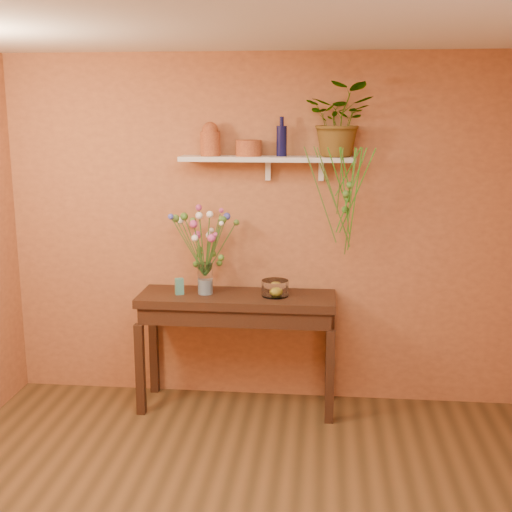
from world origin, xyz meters
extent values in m
plane|color=silver|center=(0.00, 0.00, 2.70)|extent=(4.00, 4.00, 0.00)
cube|color=#C37844|center=(0.00, 2.00, 1.35)|extent=(4.00, 0.04, 2.70)
cube|color=#3C2416|center=(-0.17, 1.74, 0.87)|extent=(1.49, 0.48, 0.06)
cube|color=#3C2416|center=(-0.17, 1.74, 0.78)|extent=(1.43, 0.44, 0.13)
cube|color=#3C2416|center=(-0.88, 1.53, 0.36)|extent=(0.06, 0.06, 0.71)
cube|color=#3C2416|center=(0.55, 1.53, 0.36)|extent=(0.06, 0.06, 0.71)
cube|color=#3C2416|center=(-0.88, 1.95, 0.36)|extent=(0.06, 0.06, 0.71)
cube|color=#3C2416|center=(0.55, 1.95, 0.36)|extent=(0.06, 0.06, 0.71)
cube|color=white|center=(0.05, 1.87, 1.92)|extent=(1.30, 0.24, 0.04)
cube|color=white|center=(0.05, 1.97, 1.83)|extent=(0.04, 0.05, 0.15)
cube|color=white|center=(0.45, 1.97, 1.83)|extent=(0.04, 0.05, 0.15)
cylinder|color=#BA632C|center=(-0.38, 1.88, 2.03)|extent=(0.19, 0.19, 0.18)
sphere|color=#BA632C|center=(-0.38, 1.88, 2.13)|extent=(0.12, 0.12, 0.12)
cylinder|color=#BA632C|center=(-0.09, 1.89, 2.00)|extent=(0.24, 0.24, 0.12)
cylinder|color=#0D0E39|center=(0.16, 1.89, 2.05)|extent=(0.08, 0.08, 0.22)
cylinder|color=#0D0E39|center=(0.16, 1.89, 2.19)|extent=(0.03, 0.03, 0.07)
imported|color=#467629|center=(0.58, 1.90, 2.20)|extent=(0.54, 0.49, 0.53)
cylinder|color=#467629|center=(0.66, 1.69, 1.62)|extent=(0.06, 0.32, 0.81)
cylinder|color=green|center=(0.56, 1.72, 1.83)|extent=(0.14, 0.17, 0.39)
cylinder|color=green|center=(0.62, 1.74, 1.70)|extent=(0.10, 0.15, 0.64)
cylinder|color=#467629|center=(0.59, 1.72, 1.77)|extent=(0.04, 0.31, 0.51)
cylinder|color=green|center=(0.67, 1.74, 1.76)|extent=(0.04, 0.15, 0.51)
cylinder|color=green|center=(0.67, 1.71, 1.70)|extent=(0.21, 0.15, 0.63)
cylinder|color=#467629|center=(0.53, 1.79, 1.68)|extent=(0.27, 0.08, 0.69)
cylinder|color=green|center=(0.63, 1.73, 1.83)|extent=(0.09, 0.09, 0.38)
cylinder|color=green|center=(0.64, 1.75, 1.84)|extent=(0.18, 0.14, 0.37)
cylinder|color=#467629|center=(0.45, 1.75, 1.67)|extent=(0.25, 0.06, 0.71)
cylinder|color=green|center=(0.70, 1.74, 1.63)|extent=(0.08, 0.21, 0.77)
cylinder|color=green|center=(0.71, 1.72, 1.70)|extent=(0.23, 0.33, 0.65)
cylinder|color=#467629|center=(0.55, 1.71, 1.65)|extent=(0.26, 0.16, 0.74)
sphere|color=#467629|center=(0.66, 1.72, 1.75)|extent=(0.05, 0.05, 0.05)
sphere|color=#467629|center=(0.63, 1.80, 1.56)|extent=(0.05, 0.05, 0.05)
sphere|color=#467629|center=(0.63, 1.73, 1.68)|extent=(0.05, 0.05, 0.05)
sphere|color=#467629|center=(0.65, 1.76, 1.64)|extent=(0.05, 0.05, 0.05)
cylinder|color=white|center=(-0.41, 1.75, 1.02)|extent=(0.11, 0.11, 0.24)
cylinder|color=silver|center=(-0.41, 1.75, 0.96)|extent=(0.10, 0.10, 0.11)
cylinder|color=#386B28|center=(-0.42, 1.71, 1.28)|extent=(0.03, 0.10, 0.47)
sphere|color=white|center=(-0.43, 1.66, 1.52)|extent=(0.05, 0.05, 0.05)
cylinder|color=#386B28|center=(-0.38, 1.69, 1.29)|extent=(0.07, 0.13, 0.49)
sphere|color=white|center=(-0.34, 1.62, 1.53)|extent=(0.05, 0.05, 0.05)
cylinder|color=#386B28|center=(-0.37, 1.70, 1.20)|extent=(0.08, 0.12, 0.31)
sphere|color=#C3448D|center=(-0.34, 1.64, 1.36)|extent=(0.06, 0.06, 0.06)
cylinder|color=#386B28|center=(-0.33, 1.69, 1.26)|extent=(0.15, 0.13, 0.42)
sphere|color=white|center=(-0.26, 1.63, 1.47)|extent=(0.04, 0.04, 0.04)
cylinder|color=#386B28|center=(-0.36, 1.72, 1.21)|extent=(0.10, 0.06, 0.33)
sphere|color=#C3448D|center=(-0.32, 1.70, 1.37)|extent=(0.04, 0.04, 0.04)
cylinder|color=#386B28|center=(-0.34, 1.76, 1.26)|extent=(0.15, 0.02, 0.43)
sphere|color=#467629|center=(-0.27, 1.76, 1.48)|extent=(0.05, 0.05, 0.05)
cylinder|color=#386B28|center=(-0.29, 1.80, 1.25)|extent=(0.23, 0.11, 0.40)
sphere|color=olive|center=(-0.18, 1.85, 1.44)|extent=(0.05, 0.05, 0.05)
cylinder|color=#386B28|center=(-0.33, 1.80, 1.27)|extent=(0.16, 0.11, 0.44)
sphere|color=#4950C2|center=(-0.25, 1.85, 1.49)|extent=(0.06, 0.06, 0.06)
cylinder|color=#386B28|center=(-0.35, 1.79, 1.26)|extent=(0.12, 0.09, 0.42)
sphere|color=olive|center=(-0.29, 1.83, 1.47)|extent=(0.04, 0.04, 0.04)
cylinder|color=#386B28|center=(-0.36, 1.89, 1.28)|extent=(0.09, 0.28, 0.47)
sphere|color=#C3448D|center=(-0.32, 2.02, 1.51)|extent=(0.06, 0.06, 0.06)
cylinder|color=#386B28|center=(-0.39, 1.80, 1.21)|extent=(0.04, 0.10, 0.33)
sphere|color=white|center=(-0.37, 1.84, 1.38)|extent=(0.04, 0.04, 0.04)
cylinder|color=#386B28|center=(-0.40, 1.83, 1.19)|extent=(0.02, 0.16, 0.28)
sphere|color=white|center=(-0.40, 1.90, 1.33)|extent=(0.05, 0.05, 0.05)
cylinder|color=#386B28|center=(-0.44, 1.80, 1.30)|extent=(0.07, 0.12, 0.50)
sphere|color=#C3448D|center=(-0.47, 1.86, 1.55)|extent=(0.05, 0.05, 0.05)
cylinder|color=#386B28|center=(-0.51, 1.82, 1.24)|extent=(0.21, 0.16, 0.40)
sphere|color=white|center=(-0.62, 1.90, 1.44)|extent=(0.06, 0.06, 0.06)
cylinder|color=#386B28|center=(-0.44, 1.77, 1.20)|extent=(0.07, 0.04, 0.31)
sphere|color=#C3448D|center=(-0.47, 1.79, 1.35)|extent=(0.06, 0.06, 0.06)
cylinder|color=#386B28|center=(-0.49, 1.76, 1.27)|extent=(0.16, 0.03, 0.45)
sphere|color=#467629|center=(-0.56, 1.77, 1.49)|extent=(0.06, 0.06, 0.06)
cylinder|color=#386B28|center=(-0.52, 1.74, 1.27)|extent=(0.22, 0.02, 0.44)
sphere|color=olive|center=(-0.62, 1.74, 1.48)|extent=(0.06, 0.06, 0.06)
cylinder|color=#386B28|center=(-0.53, 1.71, 1.28)|extent=(0.24, 0.08, 0.46)
sphere|color=#4950C2|center=(-0.64, 1.68, 1.51)|extent=(0.04, 0.04, 0.04)
cylinder|color=#386B28|center=(-0.45, 1.73, 1.26)|extent=(0.09, 0.05, 0.42)
sphere|color=olive|center=(-0.49, 1.71, 1.47)|extent=(0.05, 0.05, 0.05)
cylinder|color=#386B28|center=(-0.44, 1.72, 1.25)|extent=(0.08, 0.07, 0.40)
sphere|color=#C3448D|center=(-0.48, 1.69, 1.45)|extent=(0.06, 0.06, 0.06)
cylinder|color=#386B28|center=(-0.43, 1.68, 1.20)|extent=(0.05, 0.14, 0.31)
sphere|color=white|center=(-0.46, 1.61, 1.36)|extent=(0.05, 0.05, 0.05)
sphere|color=#467629|center=(-0.49, 1.82, 1.12)|extent=(0.05, 0.05, 0.05)
sphere|color=#467629|center=(-0.46, 1.83, 1.23)|extent=(0.05, 0.05, 0.05)
sphere|color=#467629|center=(-0.32, 1.89, 1.11)|extent=(0.05, 0.05, 0.05)
sphere|color=#467629|center=(-0.27, 1.64, 1.21)|extent=(0.05, 0.05, 0.05)
sphere|color=#467629|center=(-0.37, 1.88, 1.19)|extent=(0.05, 0.05, 0.05)
sphere|color=#467629|center=(-0.46, 1.84, 1.19)|extent=(0.05, 0.05, 0.05)
cylinder|color=white|center=(0.12, 1.74, 0.96)|extent=(0.20, 0.20, 0.12)
cylinder|color=white|center=(0.12, 1.74, 0.91)|extent=(0.20, 0.20, 0.01)
sphere|color=yellow|center=(0.13, 1.73, 0.95)|extent=(0.07, 0.07, 0.07)
cube|color=teal|center=(-0.60, 1.71, 0.97)|extent=(0.08, 0.07, 0.12)
camera|label=1|loc=(0.48, -3.12, 2.27)|focal=47.12mm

